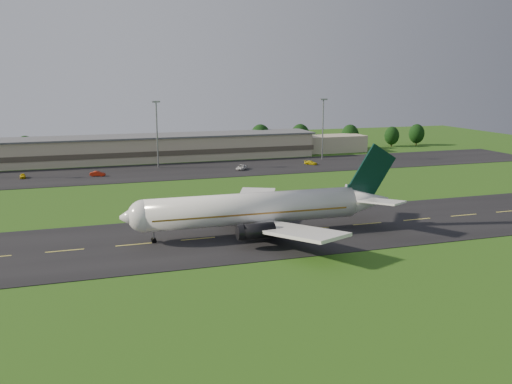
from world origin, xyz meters
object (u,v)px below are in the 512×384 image
object	(u,v)px
light_mast_centre	(157,126)
service_vehicle_b	(98,174)
airliner	(257,209)
service_vehicle_a	(23,176)
service_vehicle_c	(241,167)
terminal	(155,148)
light_mast_east	(323,122)
service_vehicle_d	(311,163)

from	to	relation	value
light_mast_centre	service_vehicle_b	size ratio (longest dim) A/B	4.82
light_mast_centre	service_vehicle_b	bearing A→B (deg)	-151.37
airliner	light_mast_centre	distance (m)	80.63
service_vehicle_a	service_vehicle_b	size ratio (longest dim) A/B	0.87
airliner	service_vehicle_c	size ratio (longest dim) A/B	10.21
terminal	light_mast_centre	distance (m)	18.45
light_mast_east	light_mast_centre	bearing A→B (deg)	180.00
light_mast_centre	terminal	bearing A→B (deg)	85.05
light_mast_east	service_vehicle_c	bearing A→B (deg)	-159.82
airliner	terminal	distance (m)	96.30
service_vehicle_b	terminal	bearing A→B (deg)	-19.02
light_mast_east	service_vehicle_c	world-z (taller)	light_mast_east
light_mast_east	service_vehicle_c	distance (m)	35.91
service_vehicle_c	terminal	bearing A→B (deg)	161.25
airliner	light_mast_centre	xyz separation A→B (m)	(-5.78, 80.02, 8.08)
service_vehicle_b	service_vehicle_d	size ratio (longest dim) A/B	1.01
service_vehicle_c	light_mast_centre	bearing A→B (deg)	-173.51
terminal	light_mast_east	xyz separation A→B (m)	(53.60, -16.18, 8.75)
service_vehicle_a	service_vehicle_b	distance (m)	20.07
service_vehicle_a	service_vehicle_c	bearing A→B (deg)	-7.99
airliner	service_vehicle_b	distance (m)	74.12
service_vehicle_a	service_vehicle_b	world-z (taller)	service_vehicle_b
terminal	service_vehicle_c	distance (m)	35.53
service_vehicle_c	service_vehicle_d	size ratio (longest dim) A/B	1.20
terminal	service_vehicle_a	distance (m)	45.99
service_vehicle_a	light_mast_east	bearing A→B (deg)	0.69
light_mast_centre	service_vehicle_c	size ratio (longest dim) A/B	4.05
airliner	service_vehicle_d	bearing A→B (deg)	60.91
service_vehicle_d	service_vehicle_b	bearing A→B (deg)	134.97
light_mast_centre	airliner	bearing A→B (deg)	-85.87
light_mast_east	service_vehicle_c	xyz separation A→B (m)	(-31.79, -11.68, -11.94)
terminal	light_mast_centre	bearing A→B (deg)	-94.95
light_mast_centre	service_vehicle_a	xyz separation A→B (m)	(-38.25, -6.89, -12.01)
airliner	light_mast_centre	world-z (taller)	light_mast_centre
service_vehicle_c	service_vehicle_d	xyz separation A→B (m)	(23.71, 2.52, -0.09)
light_mast_east	service_vehicle_b	world-z (taller)	light_mast_east
light_mast_east	service_vehicle_a	world-z (taller)	light_mast_east
service_vehicle_b	service_vehicle_d	distance (m)	65.37
service_vehicle_b	service_vehicle_c	xyz separation A→B (m)	(41.65, -1.61, 0.00)
light_mast_centre	service_vehicle_d	size ratio (longest dim) A/B	4.86
light_mast_east	service_vehicle_b	size ratio (longest dim) A/B	4.82
airliner	service_vehicle_c	world-z (taller)	airliner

